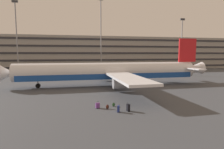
{
  "coord_description": "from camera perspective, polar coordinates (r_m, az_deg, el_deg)",
  "views": [
    {
      "loc": [
        -11.14,
        -35.65,
        6.56
      ],
      "look_at": [
        -4.6,
        -4.18,
        3.0
      ],
      "focal_mm": 30.12,
      "sensor_mm": 36.0,
      "label": 1
    }
  ],
  "objects": [
    {
      "name": "airliner",
      "position": [
        38.81,
        -0.18,
        0.82
      ],
      "size": [
        42.5,
        34.46,
        9.92
      ],
      "color": "silver",
      "rests_on": "ground_plane"
    },
    {
      "name": "terminal_structure",
      "position": [
        86.43,
        -4.36,
        6.48
      ],
      "size": [
        125.9,
        22.16,
        13.64
      ],
      "color": "gray",
      "rests_on": "ground_plane"
    },
    {
      "name": "suitcase_silver",
      "position": [
        23.05,
        -4.38,
        -9.31
      ],
      "size": [
        0.52,
        0.35,
        0.86
      ],
      "color": "#72388C",
      "rests_on": "ground_plane"
    },
    {
      "name": "backpack_scuffed",
      "position": [
        22.75,
        -1.41,
        -9.79
      ],
      "size": [
        0.39,
        0.28,
        0.57
      ],
      "color": "#592619",
      "rests_on": "ground_plane"
    },
    {
      "name": "light_mast_center_left",
      "position": [
        79.59,
        20.4,
        9.67
      ],
      "size": [
        1.8,
        0.5,
        20.17
      ],
      "color": "gray",
      "rests_on": "ground_plane"
    },
    {
      "name": "backpack_purple",
      "position": [
        23.74,
        0.49,
        -9.17
      ],
      "size": [
        0.37,
        0.25,
        0.51
      ],
      "color": "#264C26",
      "rests_on": "ground_plane"
    },
    {
      "name": "suitcase_red",
      "position": [
        21.5,
        1.98,
        -10.33
      ],
      "size": [
        0.37,
        0.48,
        0.86
      ],
      "color": "navy",
      "rests_on": "ground_plane"
    },
    {
      "name": "ground_plane",
      "position": [
        37.92,
        5.54,
        -3.67
      ],
      "size": [
        600.0,
        600.0,
        0.0
      ],
      "primitive_type": "plane",
      "color": "#424449"
    },
    {
      "name": "light_mast_left",
      "position": [
        68.66,
        -3.38,
        13.13
      ],
      "size": [
        1.8,
        0.5,
        25.93
      ],
      "color": "gray",
      "rests_on": "ground_plane"
    },
    {
      "name": "light_mast_far_left",
      "position": [
        70.12,
        -27.01,
        11.36
      ],
      "size": [
        1.8,
        0.5,
        23.66
      ],
      "color": "gray",
      "rests_on": "ground_plane"
    },
    {
      "name": "suitcase_small",
      "position": [
        21.88,
        4.95,
        -9.93
      ],
      "size": [
        0.35,
        0.48,
        0.98
      ],
      "color": "black",
      "rests_on": "ground_plane"
    }
  ]
}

